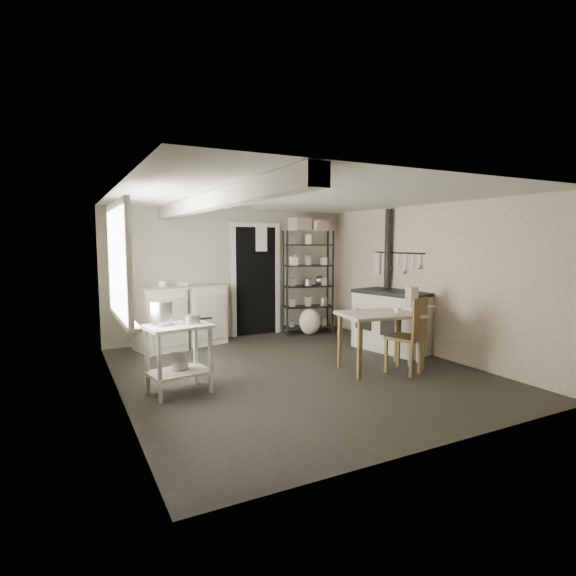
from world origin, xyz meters
name	(u,v)px	position (x,y,z in m)	size (l,w,h in m)	color
floor	(298,371)	(0.00, 0.00, 0.00)	(5.00, 5.00, 0.00)	black
ceiling	(299,198)	(0.00, 0.00, 2.30)	(5.00, 5.00, 0.00)	beige
wall_back	(232,274)	(0.00, 2.50, 1.15)	(4.50, 0.02, 2.30)	#A59F8D
wall_front	(443,313)	(0.00, -2.50, 1.15)	(4.50, 0.02, 2.30)	#A59F8D
wall_left	(117,296)	(-2.25, 0.00, 1.15)	(0.02, 5.00, 2.30)	#A59F8D
wall_right	(426,280)	(2.25, 0.00, 1.15)	(0.02, 5.00, 2.30)	#A59F8D
window	(117,263)	(-2.22, 0.20, 1.50)	(0.12, 1.76, 1.28)	beige
doorway	(256,281)	(0.45, 2.47, 1.00)	(0.96, 0.10, 2.08)	beige
ceiling_beam	(209,202)	(-1.20, 0.00, 2.20)	(0.18, 5.00, 0.18)	beige
wallpaper_panel	(426,280)	(2.24, 0.00, 1.15)	(0.01, 5.00, 2.30)	beige
utensil_rail	(398,253)	(2.19, 0.60, 1.55)	(0.06, 1.20, 0.44)	#AEAEB0
prep_table	(179,359)	(-1.63, -0.14, 0.40)	(0.70, 0.50, 0.80)	beige
stockpot	(161,312)	(-1.79, -0.05, 0.94)	(0.24, 0.24, 0.26)	#AEAEB0
saucepan	(192,320)	(-1.48, -0.15, 0.85)	(0.19, 0.19, 0.11)	#AEAEB0
bucket	(180,359)	(-1.60, -0.08, 0.39)	(0.20, 0.20, 0.22)	#AEAEB0
base_cabinets	(181,319)	(-1.03, 2.18, 0.46)	(1.52, 0.65, 1.00)	beige
mixing_bowl	(183,289)	(-0.99, 2.16, 0.95)	(0.28, 0.28, 0.07)	white
counter_cup	(162,289)	(-1.33, 2.14, 0.97)	(0.13, 0.13, 0.10)	white
shelf_rack	(308,283)	(1.37, 2.13, 0.95)	(0.92, 0.36, 1.94)	black
shelf_jar	(295,261)	(1.09, 2.14, 1.37)	(0.09, 0.09, 0.20)	white
storage_box_a	(300,227)	(1.20, 2.15, 2.01)	(0.34, 0.29, 0.23)	#C0B29B
storage_box_b	(318,228)	(1.57, 2.11, 1.99)	(0.31, 0.28, 0.20)	#C0B29B
stove	(393,323)	(1.92, 0.36, 0.44)	(0.67, 1.21, 0.95)	beige
stovepipe	(388,250)	(2.15, 0.80, 1.59)	(0.12, 0.12, 1.51)	black
side_ledge	(418,333)	(1.74, -0.40, 0.43)	(0.53, 0.29, 0.82)	beige
oats_box	(412,293)	(1.65, -0.34, 1.01)	(0.11, 0.19, 0.28)	#C0B29B
work_table	(380,343)	(1.00, -0.46, 0.38)	(1.04, 0.73, 0.79)	beige
table_cup	(397,312)	(1.19, -0.57, 0.80)	(0.09, 0.09, 0.09)	white
chair	(405,336)	(1.25, -0.68, 0.48)	(0.42, 0.44, 1.01)	brown
flour_sack	(310,322)	(1.33, 1.99, 0.24)	(0.41, 0.35, 0.49)	silver
floor_crock	(396,351)	(1.72, 0.04, 0.07)	(0.12, 0.12, 0.15)	white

